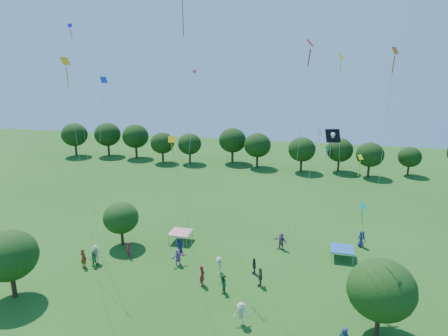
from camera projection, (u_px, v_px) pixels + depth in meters
near_tree_west at (9, 255)px, 32.25m from camera, size 4.58×4.58×5.87m
near_tree_north at (121, 218)px, 41.77m from camera, size 3.69×3.69×4.75m
near_tree_east at (381, 290)px, 27.73m from camera, size 4.74×4.74×5.79m
treeline at (269, 145)px, 71.88m from camera, size 88.01×8.77×6.77m
tent_red_stripe at (180, 232)px, 43.10m from camera, size 2.20×2.20×1.10m
tent_blue at (342, 249)px, 39.36m from camera, size 2.20×2.20×1.10m
crowd_person_0 at (179, 245)px, 40.78m from camera, size 0.88×0.65×1.59m
crowd_person_1 at (128, 250)px, 39.60m from camera, size 0.73×0.67×1.65m
crowd_person_2 at (222, 284)px, 33.57m from camera, size 0.55×0.87×1.66m
crowd_person_3 at (219, 265)px, 36.72m from camera, size 0.69×1.13×1.60m
crowd_person_4 at (260, 277)px, 34.60m from camera, size 0.47×1.02×1.73m
crowd_person_5 at (178, 257)px, 38.16m from camera, size 1.55×1.43×1.67m
crowd_person_7 at (83, 258)px, 37.82m from camera, size 0.78×0.60×1.85m
crowd_person_8 at (93, 259)px, 37.98m from camera, size 0.78×0.86×1.54m
crowd_person_9 at (96, 254)px, 38.51m from camera, size 1.32×0.98×1.84m
crowd_person_10 at (254, 266)px, 36.64m from camera, size 0.76×1.01×1.57m
crowd_person_11 at (281, 241)px, 41.43m from camera, size 1.75×1.25×1.77m
crowd_person_12 at (362, 239)px, 41.88m from camera, size 0.99×0.92×1.79m
crowd_person_13 at (202, 275)px, 34.69m from camera, size 0.49×0.73×1.90m
crowd_person_14 at (362, 301)px, 31.13m from camera, size 0.93×1.02×1.84m
crowd_person_15 at (241, 314)px, 29.56m from camera, size 1.31×0.98×1.83m
pirate_kite at (332, 139)px, 31.81m from camera, size 2.33×3.86×12.41m
red_high_kite at (181, 53)px, 34.42m from camera, size 1.73×8.10×23.48m
small_kite_0 at (302, 119)px, 24.70m from camera, size 1.43×1.33×18.96m
small_kite_1 at (178, 175)px, 28.53m from camera, size 0.87×3.73×12.76m
small_kite_2 at (361, 197)px, 27.57m from camera, size 1.42×1.24×11.55m
small_kite_3 at (402, 102)px, 29.05m from camera, size 1.16×4.86×22.44m
small_kite_4 at (100, 133)px, 31.90m from camera, size 3.46×1.19×16.54m
small_kite_5 at (191, 130)px, 41.45m from camera, size 1.40×8.57×16.70m
small_kite_6 at (308, 181)px, 25.63m from camera, size 2.57×1.78×13.72m
small_kite_7 at (363, 233)px, 26.09m from camera, size 1.03×1.66×8.99m
small_kite_8 at (384, 141)px, 23.62m from camera, size 0.45×2.85×18.48m
small_kite_9 at (73, 113)px, 28.68m from camera, size 2.39×4.79×17.97m
small_kite_10 at (340, 98)px, 38.93m from camera, size 1.20×3.96×18.28m
small_kite_11 at (329, 167)px, 42.64m from camera, size 1.59×6.40×8.63m
small_kite_12 at (80, 103)px, 36.45m from camera, size 1.03×0.29×20.82m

